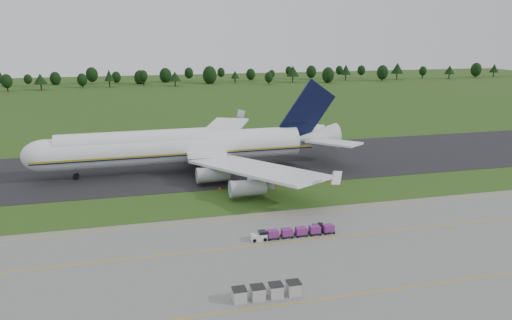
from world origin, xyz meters
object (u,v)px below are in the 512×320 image
object	(u,v)px
utility_cart	(318,228)
aircraft	(184,147)
uld_row	(267,291)
edge_markers	(276,185)
baggage_train	(292,232)

from	to	relation	value
utility_cart	aircraft	bearing A→B (deg)	112.46
uld_row	edge_markers	xyz separation A→B (m)	(14.68, 45.40, -0.67)
utility_cart	edge_markers	size ratio (longest dim) A/B	0.09
uld_row	utility_cart	bearing A→B (deg)	53.07
aircraft	uld_row	bearing A→B (deg)	-86.74
utility_cart	uld_row	bearing A→B (deg)	-126.93
aircraft	utility_cart	bearing A→B (deg)	-67.54
baggage_train	uld_row	bearing A→B (deg)	-117.63
utility_cart	edge_markers	world-z (taller)	utility_cart
baggage_train	edge_markers	world-z (taller)	baggage_train
baggage_train	uld_row	xyz separation A→B (m)	(-9.28, -17.73, 0.09)
aircraft	uld_row	distance (m)	62.43
baggage_train	uld_row	size ratio (longest dim) A/B	1.60
baggage_train	uld_row	distance (m)	20.01
utility_cart	uld_row	distance (m)	23.78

